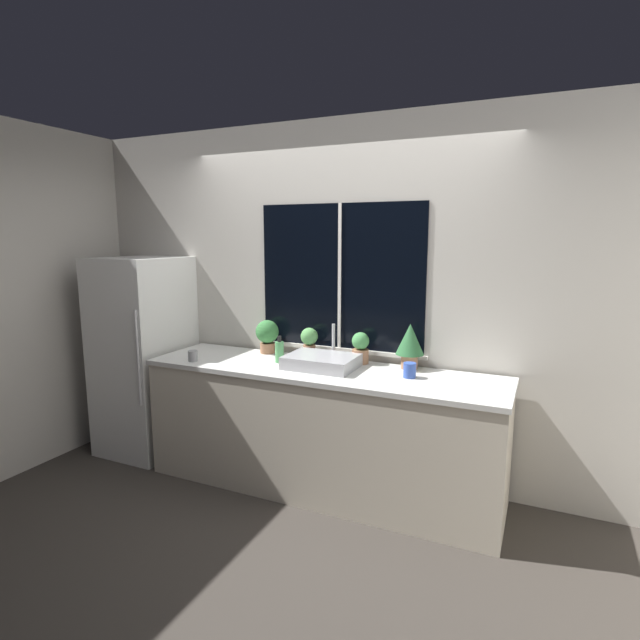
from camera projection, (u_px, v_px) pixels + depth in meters
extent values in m
plane|color=#38332D|center=(300.00, 508.00, 3.42)|extent=(14.00, 14.00, 0.00)
cube|color=#BCB7AD|center=(342.00, 301.00, 3.84)|extent=(8.00, 0.06, 2.70)
cube|color=black|center=(340.00, 277.00, 3.77)|extent=(1.32, 0.01, 1.09)
cube|color=silver|center=(340.00, 277.00, 3.77)|extent=(0.02, 0.01, 1.09)
cube|color=silver|center=(339.00, 349.00, 3.86)|extent=(1.38, 0.04, 0.03)
cube|color=#BCB7AD|center=(177.00, 281.00, 5.47)|extent=(0.06, 7.00, 2.70)
cube|color=beige|center=(320.00, 431.00, 3.63)|extent=(2.59, 0.65, 0.87)
cube|color=silver|center=(320.00, 371.00, 3.56)|extent=(2.61, 0.68, 0.03)
cube|color=silver|center=(145.00, 355.00, 4.28)|extent=(0.63, 0.70, 1.67)
cylinder|color=silver|center=(138.00, 358.00, 3.82)|extent=(0.02, 0.02, 0.75)
cube|color=#ADADB2|center=(321.00, 361.00, 3.57)|extent=(0.49, 0.37, 0.09)
cylinder|color=#B7B7BC|center=(333.00, 359.00, 3.77)|extent=(0.04, 0.04, 0.03)
cylinder|color=#B7B7BC|center=(333.00, 340.00, 3.75)|extent=(0.02, 0.02, 0.25)
cylinder|color=#9E6B4C|center=(267.00, 348.00, 4.02)|extent=(0.12, 0.12, 0.08)
sphere|color=#387A3D|center=(267.00, 332.00, 4.00)|extent=(0.19, 0.19, 0.19)
cylinder|color=#9E6B4C|center=(309.00, 351.00, 3.86)|extent=(0.10, 0.10, 0.10)
sphere|color=#569951|center=(309.00, 336.00, 3.84)|extent=(0.13, 0.13, 0.13)
cylinder|color=#9E6B4C|center=(360.00, 356.00, 3.69)|extent=(0.12, 0.12, 0.10)
sphere|color=#478E4C|center=(360.00, 341.00, 3.67)|extent=(0.13, 0.13, 0.13)
cylinder|color=#9E6B4C|center=(409.00, 361.00, 3.54)|extent=(0.12, 0.12, 0.11)
cone|color=#2D6638|center=(410.00, 339.00, 3.51)|extent=(0.20, 0.20, 0.22)
cylinder|color=#519E5B|center=(280.00, 352.00, 3.71)|extent=(0.07, 0.07, 0.16)
cylinder|color=black|center=(279.00, 339.00, 3.69)|extent=(0.03, 0.03, 0.04)
cylinder|color=#3351AD|center=(410.00, 370.00, 3.32)|extent=(0.08, 0.08, 0.10)
cylinder|color=gray|center=(193.00, 356.00, 3.75)|extent=(0.07, 0.07, 0.08)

